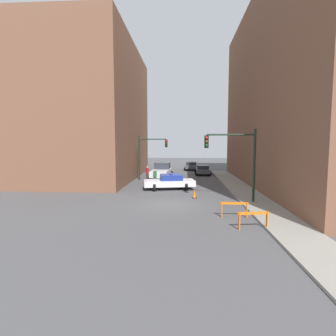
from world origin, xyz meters
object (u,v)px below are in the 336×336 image
Objects in this scene: police_car at (170,182)px; barrier_mid at (234,207)px; traffic_light_far at (148,151)px; traffic_light_near at (238,154)px; pedestrian_corner at (147,173)px; parked_car_mid at (191,166)px; pedestrian_crossing at (155,177)px; traffic_cone at (194,194)px; white_truck at (161,171)px; barrier_front at (253,217)px; parked_car_near at (203,170)px.

barrier_mid is (4.28, -9.12, -0.11)m from police_car.
traffic_light_far is 1.05× the size of police_car.
traffic_light_near reaches higher than pedestrian_corner.
parked_car_mid is 2.66× the size of pedestrian_crossing.
police_car reaches higher than traffic_cone.
police_car is 2.99× the size of pedestrian_corner.
parked_car_mid is 2.66× the size of pedestrian_corner.
white_truck reaches higher than barrier_front.
pedestrian_crossing is at bearing -167.73° from pedestrian_corner.
traffic_light_far is 3.13× the size of pedestrian_crossing.
barrier_front is at bearing -86.18° from parked_car_near.
barrier_mid is (0.35, -20.98, -0.06)m from parked_car_near.
parked_car_mid is 2.77× the size of barrier_front.
parked_car_near is 15.76m from traffic_cone.
white_truck is at bearing -140.05° from parked_car_near.
pedestrian_crossing is 1.04× the size of barrier_front.
parked_car_mid reaches higher than traffic_cone.
police_car is (-5.16, 5.34, -2.81)m from traffic_light_near.
traffic_light_near reaches higher than parked_car_near.
pedestrian_crossing reaches higher than police_car.
white_truck is 5.33m from pedestrian_crossing.
white_truck is at bearing 116.97° from traffic_light_near.
white_truck is at bearing -106.61° from parked_car_mid.
pedestrian_crossing reaches higher than barrier_mid.
pedestrian_crossing is at bearing -73.59° from traffic_light_far.
pedestrian_corner is (-2.92, 5.74, 0.14)m from police_car.
police_car is 3.12× the size of barrier_front.
traffic_light_near is at bearing -55.73° from traffic_light_far.
traffic_light_near reaches higher than white_truck.
traffic_light_near is 3.13× the size of pedestrian_corner.
parked_car_near reaches higher than barrier_front.
traffic_light_near reaches higher than barrier_mid.
traffic_light_near is 1.20× the size of parked_car_near.
traffic_light_far reaches higher than police_car.
pedestrian_corner is (-8.08, 11.08, -2.67)m from traffic_light_near.
white_truck is (-6.60, 12.96, -2.62)m from traffic_light_near.
barrier_mid is (7.15, -15.56, -2.78)m from traffic_light_far.
parked_car_near is at bearing 83.62° from traffic_cone.
barrier_front is at bearing -81.76° from parked_car_mid.
barrier_mid is at bearing -68.41° from traffic_cone.
pedestrian_crossing is at bearing -100.84° from parked_car_mid.
police_car is 4.39m from traffic_cone.
parked_car_mid is at bearing 65.44° from traffic_light_far.
traffic_light_near is 6.60m from barrier_front.
barrier_front and barrier_mid have the same top height.
white_truck is at bearing 108.31° from barrier_front.
police_car is 3.10× the size of barrier_mid.
traffic_light_near is 3.27× the size of barrier_front.
white_truck is 11.99m from traffic_cone.
traffic_light_near is 7.94m from police_car.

